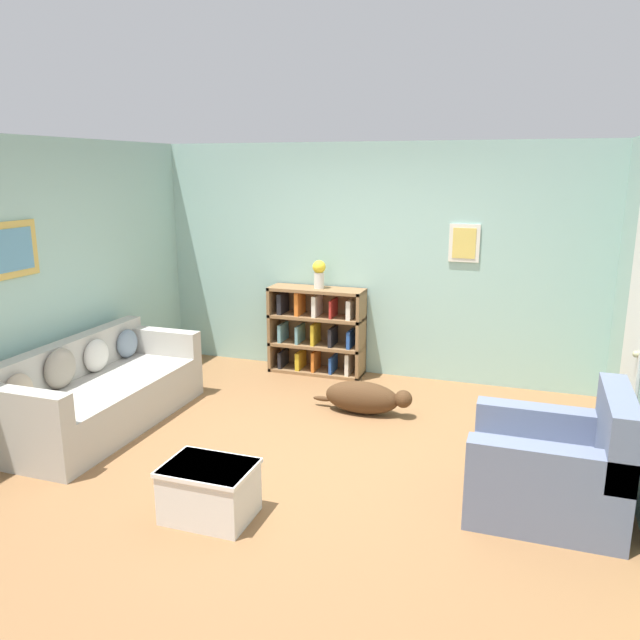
{
  "coord_description": "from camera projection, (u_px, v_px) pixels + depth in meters",
  "views": [
    {
      "loc": [
        1.69,
        -4.53,
        2.33
      ],
      "look_at": [
        0.0,
        0.4,
        1.05
      ],
      "focal_mm": 35.0,
      "sensor_mm": 36.0,
      "label": 1
    }
  ],
  "objects": [
    {
      "name": "ground_plane",
      "position": [
        305.0,
        452.0,
        5.25
      ],
      "size": [
        14.0,
        14.0,
        0.0
      ],
      "primitive_type": "plane",
      "color": "brown"
    },
    {
      "name": "wall_back",
      "position": [
        373.0,
        261.0,
        7.01
      ],
      "size": [
        5.6,
        0.13,
        2.6
      ],
      "color": "#93BCB2",
      "rests_on": "ground_plane"
    },
    {
      "name": "dog",
      "position": [
        364.0,
        398.0,
        6.03
      ],
      "size": [
        1.01,
        0.29,
        0.32
      ],
      "color": "#472D19",
      "rests_on": "ground_plane"
    },
    {
      "name": "bookshelf",
      "position": [
        317.0,
        331.0,
        7.18
      ],
      "size": [
        1.09,
        0.35,
        1.0
      ],
      "color": "olive",
      "rests_on": "ground_plane"
    },
    {
      "name": "wall_left",
      "position": [
        44.0,
        282.0,
        5.74
      ],
      "size": [
        0.13,
        5.0,
        2.6
      ],
      "color": "#93BCB2",
      "rests_on": "ground_plane"
    },
    {
      "name": "coffee_table",
      "position": [
        209.0,
        489.0,
        4.23
      ],
      "size": [
        0.61,
        0.45,
        0.38
      ],
      "color": "silver",
      "rests_on": "ground_plane"
    },
    {
      "name": "vase",
      "position": [
        319.0,
        273.0,
        6.99
      ],
      "size": [
        0.15,
        0.15,
        0.32
      ],
      "color": "silver",
      "rests_on": "bookshelf"
    },
    {
      "name": "recliner_chair",
      "position": [
        555.0,
        469.0,
        4.27
      ],
      "size": [
        1.01,
        0.89,
        0.91
      ],
      "color": "slate",
      "rests_on": "ground_plane"
    },
    {
      "name": "couch",
      "position": [
        98.0,
        394.0,
        5.74
      ],
      "size": [
        0.88,
        2.08,
        0.78
      ],
      "color": "#ADA89E",
      "rests_on": "ground_plane"
    }
  ]
}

